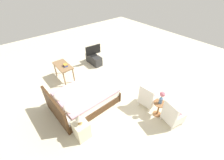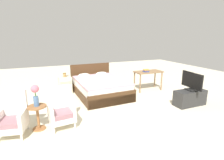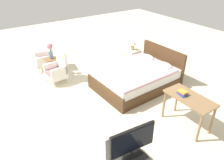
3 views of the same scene
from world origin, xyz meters
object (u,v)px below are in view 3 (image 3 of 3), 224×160
side_table (52,64)px  flower_vase (50,49)px  armchair_by_window_right (58,70)px  armchair_by_window_left (46,58)px  nightstand (132,58)px  bed (137,77)px  tv_flatscreen (132,141)px  book_stack (182,93)px  table_lamp (133,44)px  vanity_desk (189,101)px

side_table → flower_vase: (0.00, 0.00, 0.50)m
armchair_by_window_right → armchair_by_window_left: bearing=-179.9°
flower_vase → nightstand: flower_vase is taller
bed → side_table: size_ratio=4.06×
tv_flatscreen → book_stack: bearing=105.1°
armchair_by_window_left → table_lamp: bearing=59.9°
tv_flatscreen → book_stack: (-0.46, 1.70, 0.04)m
bed → flower_vase: (-2.01, -1.72, 0.55)m
armchair_by_window_right → table_lamp: size_ratio=2.79×
side_table → table_lamp: table_lamp is taller
tv_flatscreen → vanity_desk: 1.80m
armchair_by_window_left → tv_flatscreen: (4.69, -0.20, 0.37)m
armchair_by_window_left → side_table: size_ratio=1.66×
bed → nightstand: bearing=147.5°
armchair_by_window_left → book_stack: 4.51m
nightstand → tv_flatscreen: (3.28, -2.64, 0.44)m
flower_vase → table_lamp: (0.93, 2.41, -0.03)m
armchair_by_window_left → vanity_desk: bearing=19.7°
armchair_by_window_right → side_table: 0.49m
vanity_desk → book_stack: book_stack is taller
side_table → vanity_desk: size_ratio=0.53×
table_lamp → vanity_desk: table_lamp is taller
table_lamp → tv_flatscreen: tv_flatscreen is taller
book_stack → armchair_by_window_left: bearing=-160.4°
bed → book_stack: bed is taller
armchair_by_window_left → vanity_desk: armchair_by_window_left is taller
bed → table_lamp: 1.39m
armchair_by_window_right → tv_flatscreen: tv_flatscreen is taller
armchair_by_window_right → side_table: armchair_by_window_right is taller
armchair_by_window_left → bed: bearing=35.0°
armchair_by_window_left → side_table: bearing=3.3°
nightstand → book_stack: bearing=-18.4°
bed → table_lamp: size_ratio=6.81×
side_table → nightstand: 2.58m
vanity_desk → bed: bearing=174.6°
side_table → nightstand: size_ratio=0.92×
armchair_by_window_right → flower_vase: 0.68m
bed → table_lamp: bearing=147.4°
bed → side_table: (-2.01, -1.72, 0.05)m
side_table → vanity_desk: (3.90, 1.54, 0.28)m
nightstand → tv_flatscreen: tv_flatscreen is taller
armchair_by_window_right → vanity_desk: (3.40, 1.57, 0.25)m
tv_flatscreen → book_stack: size_ratio=3.38×
bed → tv_flatscreen: 2.96m
armchair_by_window_left → tv_flatscreen: tv_flatscreen is taller
armchair_by_window_left → armchair_by_window_right: same height
flower_vase → armchair_by_window_left: bearing=-176.7°
armchair_by_window_right → table_lamp: bearing=79.9°
side_table → book_stack: bearing=21.5°
side_table → table_lamp: bearing=69.0°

